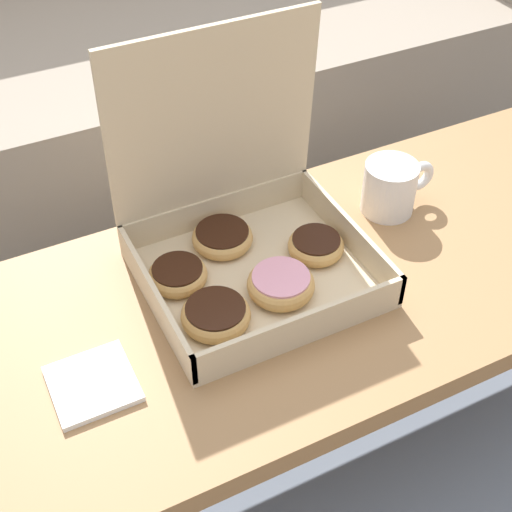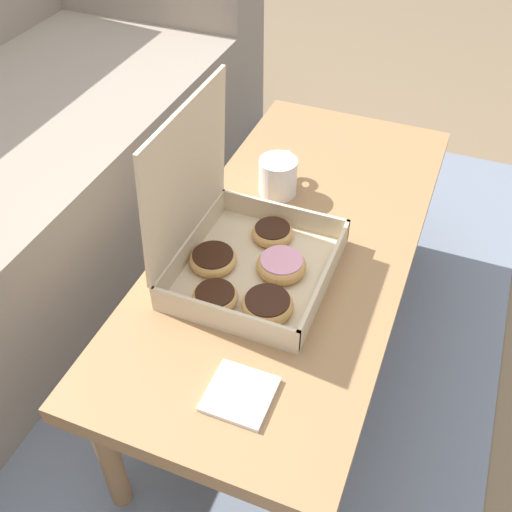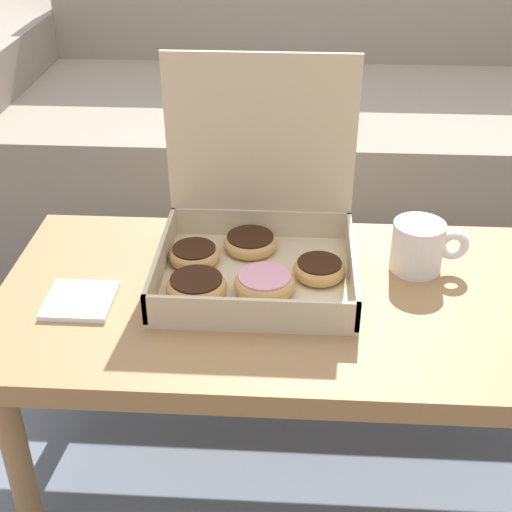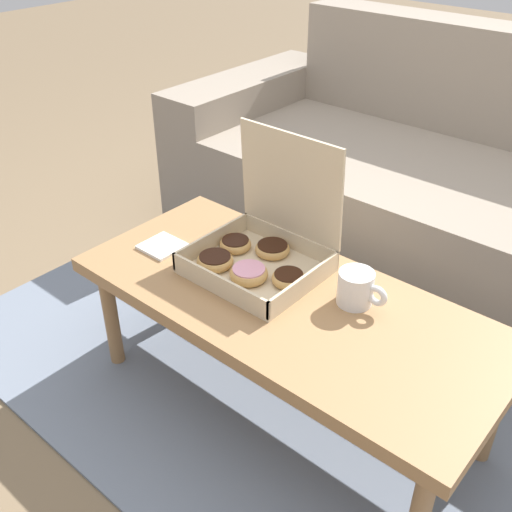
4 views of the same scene
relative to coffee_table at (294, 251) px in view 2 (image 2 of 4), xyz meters
The scene contains 6 objects.
ground_plane 0.38m from the coffee_table, 90.00° to the left, with size 12.00×12.00×0.00m, color #756047.
area_rug 0.56m from the coffee_table, 90.00° to the left, with size 2.24×1.94×0.01m, color slate.
coffee_table is the anchor object (origin of this frame).
pastry_box 0.19m from the coffee_table, 155.96° to the left, with size 0.34×0.31×0.36m.
coffee_mug 0.20m from the coffee_table, 32.14° to the left, with size 0.14×0.09×0.09m.
napkin_stack 0.43m from the coffee_table, behind, with size 0.11×0.11×0.01m.
Camera 2 is at (-0.97, -0.43, 1.28)m, focal length 42.00 mm.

